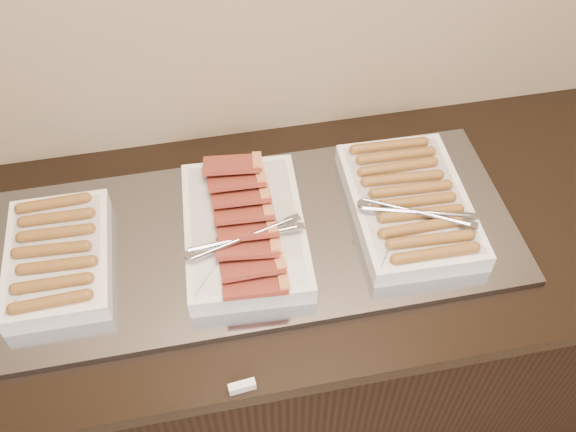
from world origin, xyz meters
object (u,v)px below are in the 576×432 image
object	(u,v)px
counter	(258,336)
dish_center	(244,229)
dish_left	(58,256)
dish_right	(410,203)
warming_tray	(257,237)

from	to	relation	value
counter	dish_center	distance (m)	0.50
dish_left	dish_center	world-z (taller)	dish_center
counter	dish_right	world-z (taller)	dish_right
counter	dish_left	xyz separation A→B (m)	(-0.43, -0.00, 0.50)
counter	dish_right	size ratio (longest dim) A/B	5.07
dish_center	dish_right	size ratio (longest dim) A/B	1.06
counter	warming_tray	xyz separation A→B (m)	(0.01, 0.00, 0.46)
warming_tray	dish_center	xyz separation A→B (m)	(-0.03, -0.00, 0.04)
dish_left	dish_center	distance (m)	0.41
counter	dish_left	distance (m)	0.66
dish_right	warming_tray	bearing A→B (deg)	-178.86
dish_left	dish_center	xyz separation A→B (m)	(0.41, -0.00, 0.00)
dish_left	dish_center	size ratio (longest dim) A/B	0.77
dish_center	dish_right	distance (m)	0.39
warming_tray	dish_right	size ratio (longest dim) A/B	2.95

